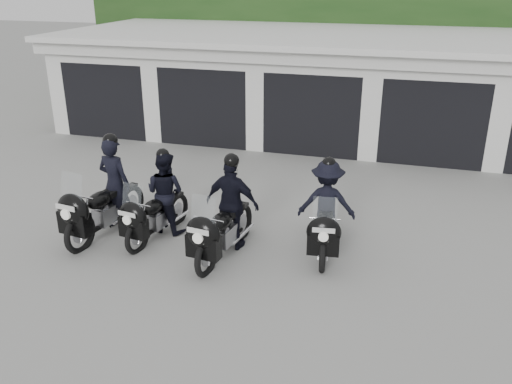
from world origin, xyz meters
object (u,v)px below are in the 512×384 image
(police_bike_b, at_px, (160,199))
(police_bike_c, at_px, (228,212))
(police_bike_a, at_px, (105,195))
(police_bike_d, at_px, (326,210))

(police_bike_b, bearing_deg, police_bike_c, -2.46)
(police_bike_a, distance_m, police_bike_d, 4.13)
(police_bike_a, distance_m, police_bike_c, 2.46)
(police_bike_d, bearing_deg, police_bike_a, -178.65)
(police_bike_a, distance_m, police_bike_b, 1.05)
(police_bike_c, xyz_separation_m, police_bike_d, (1.62, 0.65, -0.05))
(police_bike_a, height_order, police_bike_d, police_bike_a)
(police_bike_a, relative_size, police_bike_c, 1.06)
(police_bike_b, distance_m, police_bike_d, 3.09)
(police_bike_b, bearing_deg, police_bike_a, -156.68)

